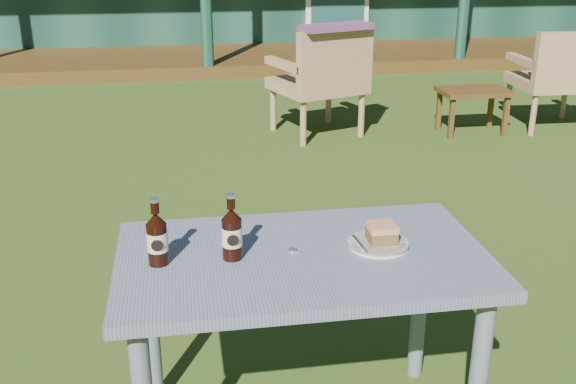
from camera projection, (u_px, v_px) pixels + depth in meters
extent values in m
plane|color=#334916|center=(252.00, 244.00, 3.91)|extent=(80.00, 80.00, 0.00)
cube|color=#482E11|center=(206.00, 61.00, 9.04)|extent=(15.00, 1.80, 0.16)
cube|color=slate|center=(303.00, 259.00, 2.19)|extent=(1.20, 0.70, 0.04)
cylinder|color=slate|center=(151.00, 324.00, 2.49)|extent=(0.06, 0.06, 0.68)
cylinder|color=slate|center=(420.00, 301.00, 2.64)|extent=(0.06, 0.06, 0.68)
cylinder|color=silver|center=(378.00, 244.00, 2.23)|extent=(0.20, 0.20, 0.01)
cylinder|color=olive|center=(378.00, 242.00, 2.23)|extent=(0.20, 0.20, 0.00)
cube|color=brown|center=(381.00, 236.00, 2.23)|extent=(0.09, 0.08, 0.04)
cube|color=#BD7B54|center=(382.00, 227.00, 2.22)|extent=(0.09, 0.09, 0.02)
cube|color=silver|center=(360.00, 244.00, 2.21)|extent=(0.03, 0.14, 0.00)
cylinder|color=black|center=(232.00, 239.00, 2.13)|extent=(0.06, 0.06, 0.13)
cone|color=black|center=(231.00, 214.00, 2.10)|extent=(0.06, 0.06, 0.04)
cylinder|color=black|center=(231.00, 203.00, 2.08)|extent=(0.03, 0.03, 0.04)
cylinder|color=silver|center=(231.00, 196.00, 2.07)|extent=(0.03, 0.03, 0.01)
cylinder|color=beige|center=(232.00, 236.00, 2.12)|extent=(0.07, 0.07, 0.06)
cylinder|color=black|center=(233.00, 240.00, 2.09)|extent=(0.04, 0.00, 0.04)
cylinder|color=black|center=(158.00, 244.00, 2.09)|extent=(0.06, 0.06, 0.13)
cone|color=black|center=(156.00, 219.00, 2.06)|extent=(0.06, 0.06, 0.04)
cylinder|color=black|center=(155.00, 207.00, 2.05)|extent=(0.03, 0.03, 0.04)
cylinder|color=silver|center=(154.00, 200.00, 2.04)|extent=(0.03, 0.03, 0.01)
cylinder|color=beige|center=(157.00, 241.00, 2.09)|extent=(0.07, 0.07, 0.06)
cylinder|color=black|center=(157.00, 246.00, 2.06)|extent=(0.04, 0.00, 0.04)
cylinder|color=silver|center=(293.00, 250.00, 2.20)|extent=(0.03, 0.03, 0.01)
cube|color=#A07750|center=(317.00, 85.00, 5.91)|extent=(0.88, 0.85, 0.10)
cube|color=#A07750|center=(335.00, 58.00, 5.58)|extent=(0.69, 0.32, 0.46)
cube|color=#A07750|center=(346.00, 59.00, 6.00)|extent=(0.28, 0.60, 0.07)
cube|color=#A07750|center=(285.00, 65.00, 5.72)|extent=(0.28, 0.60, 0.07)
cylinder|color=#A07750|center=(328.00, 102.00, 6.35)|extent=(0.05, 0.05, 0.39)
cylinder|color=#A07750|center=(273.00, 109.00, 6.09)|extent=(0.05, 0.05, 0.39)
cylinder|color=#A07750|center=(361.00, 115.00, 5.91)|extent=(0.05, 0.05, 0.39)
cylinder|color=#A07750|center=(303.00, 123.00, 5.64)|extent=(0.05, 0.05, 0.39)
cube|color=#A07750|center=(553.00, 82.00, 6.12)|extent=(0.69, 0.65, 0.09)
cube|color=#A07750|center=(573.00, 58.00, 5.78)|extent=(0.67, 0.11, 0.44)
cube|color=#A07750|center=(523.00, 61.00, 6.04)|extent=(0.10, 0.59, 0.06)
cylinder|color=#A07750|center=(564.00, 100.00, 6.48)|extent=(0.05, 0.05, 0.37)
cylinder|color=#A07750|center=(508.00, 101.00, 6.42)|extent=(0.05, 0.05, 0.37)
cylinder|color=#A07750|center=(533.00, 115.00, 5.93)|extent=(0.05, 0.05, 0.37)
cube|color=#6E375F|center=(336.00, 27.00, 5.49)|extent=(0.65, 0.41, 0.05)
cube|color=#482E11|center=(474.00, 91.00, 5.94)|extent=(0.60, 0.40, 0.04)
cube|color=#482E11|center=(451.00, 119.00, 5.84)|extent=(0.04, 0.04, 0.36)
cube|color=#482E11|center=(505.00, 116.00, 5.91)|extent=(0.04, 0.04, 0.36)
cube|color=#482E11|center=(439.00, 110.00, 6.12)|extent=(0.04, 0.04, 0.36)
cube|color=#482E11|center=(491.00, 108.00, 6.19)|extent=(0.04, 0.04, 0.36)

